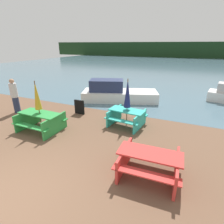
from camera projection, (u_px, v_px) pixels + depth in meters
ground_plane at (3, 202)px, 4.07m from camera, size 60.00×60.00×0.00m
water at (169, 65)px, 30.83m from camera, size 60.00×50.00×0.00m
far_treeline at (179, 50)px, 47.15m from camera, size 80.00×1.60×4.00m
picnic_table_red at (149, 161)px, 4.77m from camera, size 1.77×1.45×0.73m
picnic_table_green at (41, 120)px, 7.34m from camera, size 1.80×1.40×0.78m
picnic_table_teal at (127, 116)px, 7.80m from camera, size 1.68×1.53×0.74m
umbrella_gold at (37, 96)px, 6.96m from camera, size 0.28×0.28×2.12m
umbrella_navy at (127, 94)px, 7.43m from camera, size 0.30×0.30×2.11m
boat at (116, 93)px, 11.27m from camera, size 5.01×3.18×1.35m
person at (15, 96)px, 9.12m from camera, size 0.36×0.36×1.81m
signboard at (79, 107)px, 9.11m from camera, size 0.55×0.08×0.75m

